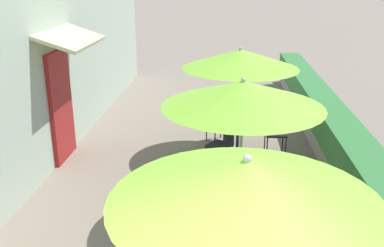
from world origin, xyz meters
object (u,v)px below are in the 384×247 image
Objects in this scene: cafe_chair_far_left at (275,129)px; cafe_chair_far_right at (215,120)px; patio_umbrella_far at (241,59)px; cafe_chair_mid_left at (287,206)px; patio_table_far at (238,130)px; patio_umbrella_near at (246,181)px; patio_umbrella_mid at (243,94)px; patio_table_mid at (239,189)px; coffee_cup_mid at (252,176)px; cafe_chair_far_back at (223,143)px; coffee_cup_far at (231,117)px; cafe_chair_mid_right at (197,175)px.

cafe_chair_far_left is 1.00× the size of cafe_chair_far_right.
patio_umbrella_far is at bearing 5.84° from cafe_chair_far_left.
patio_table_far is at bearing -38.87° from cafe_chair_mid_left.
patio_umbrella_mid is at bearing 88.60° from patio_umbrella_near.
cafe_chair_far_right reaches higher than patio_table_mid.
patio_umbrella_far is (-0.14, 2.49, 1.18)m from coffee_cup_mid.
patio_table_mid is (0.06, 2.52, -1.40)m from patio_umbrella_near.
cafe_chair_far_back is (0.18, -1.29, 0.00)m from cafe_chair_far_right.
patio_umbrella_mid is 2.68× the size of patio_table_far.
patio_table_mid is 0.29m from coffee_cup_mid.
cafe_chair_far_left is at bearing 8.08° from patio_table_far.
cafe_chair_far_right reaches higher than patio_table_far.
cafe_chair_far_back is at bearing 35.84° from cafe_chair_far_left.
patio_table_mid is 2.54m from coffee_cup_far.
coffee_cup_mid is at bearing -11.45° from patio_table_mid.
patio_umbrella_mid is at bearing 5.84° from cafe_chair_mid_right.
patio_umbrella_mid is 1.60m from cafe_chair_mid_right.
patio_umbrella_far is at bearing 93.14° from coffee_cup_mid.
cafe_chair_far_back reaches higher than patio_table_mid.
cafe_chair_mid_right is 2.63m from cafe_chair_far_right.
cafe_chair_mid_right is at bearing -108.06° from patio_umbrella_far.
patio_umbrella_near is 2.52m from patio_umbrella_mid.
cafe_chair_far_left is (0.16, 2.98, 0.00)m from cafe_chair_mid_left.
patio_table_mid is at bearing 88.60° from patio_umbrella_near.
cafe_chair_far_left is (0.84, 5.07, -1.41)m from patio_umbrella_near.
cafe_chair_mid_right is at bearing 54.45° from cafe_chair_far_left.
cafe_chair_far_back is (-0.28, -0.70, -1.41)m from patio_umbrella_far.
cafe_chair_mid_right reaches higher than coffee_cup_far.
patio_umbrella_far is at bearing 89.08° from patio_table_mid.
cafe_chair_mid_left is (0.69, 2.10, -1.41)m from patio_umbrella_near.
patio_umbrella_mid is 2.51× the size of cafe_chair_mid_left.
patio_umbrella_mid reaches higher than cafe_chair_mid_right.
patio_umbrella_near reaches higher than cafe_chair_far_back.
coffee_cup_far is (-0.10, 2.53, -1.18)m from patio_umbrella_mid.
cafe_chair_mid_left is 1.07× the size of patio_table_far.
patio_umbrella_far is at bearing 111.55° from cafe_chair_mid_right.
coffee_cup_far is (0.14, 0.77, 0.23)m from cafe_chair_far_back.
cafe_chair_mid_left is 1.00× the size of cafe_chair_mid_right.
coffee_cup_mid is at bearing 10.09° from cafe_chair_mid_right.
cafe_chair_far_left is (0.61, 2.59, -0.23)m from coffee_cup_mid.
patio_umbrella_near is at bearing -89.57° from coffee_cup_far.
patio_umbrella_mid is 24.28× the size of coffee_cup_far.
cafe_chair_mid_left is at bearing -15.39° from cafe_chair_far_right.
cafe_chair_mid_left is 9.67× the size of coffee_cup_mid.
patio_umbrella_near is 2.88m from patio_table_mid.
patio_umbrella_mid is at bearing 70.75° from cafe_chair_far_left.
coffee_cup_mid is 1.85m from cafe_chair_far_back.
patio_umbrella_near is 4.50m from cafe_chair_far_back.
patio_umbrella_mid reaches higher than patio_table_mid.
patio_umbrella_near is 2.51× the size of cafe_chair_mid_left.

